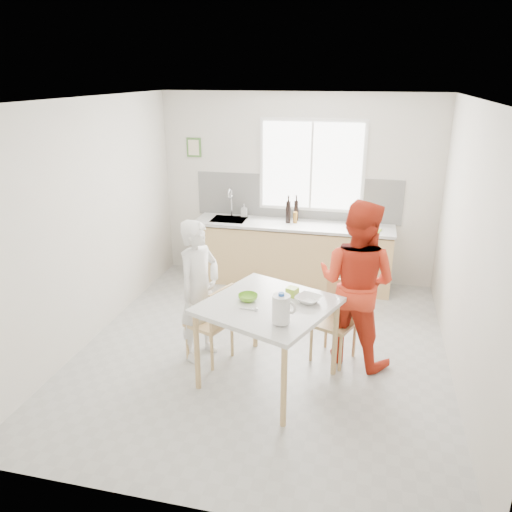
{
  "coord_description": "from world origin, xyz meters",
  "views": [
    {
      "loc": [
        1.04,
        -4.81,
        2.94
      ],
      "look_at": [
        -0.13,
        0.2,
        1.04
      ],
      "focal_mm": 35.0,
      "sensor_mm": 36.0,
      "label": 1
    }
  ],
  "objects": [
    {
      "name": "backsplash",
      "position": [
        0.0,
        2.24,
        1.23
      ],
      "size": [
        3.0,
        0.02,
        0.65
      ],
      "primitive_type": "cube",
      "color": "white",
      "rests_on": "room_shell"
    },
    {
      "name": "person_white",
      "position": [
        -0.64,
        -0.26,
        0.77
      ],
      "size": [
        0.55,
        0.66,
        1.54
      ],
      "primitive_type": "imported",
      "rotation": [
        0.0,
        0.0,
        1.19
      ],
      "color": "white",
      "rests_on": "ground"
    },
    {
      "name": "jar_amber",
      "position": [
        0.02,
        1.98,
        1.0
      ],
      "size": [
        0.06,
        0.06,
        0.16
      ],
      "primitive_type": "cylinder",
      "color": "#956320",
      "rests_on": "kitchen_counter"
    },
    {
      "name": "bowl_green",
      "position": [
        -0.04,
        -0.55,
        0.89
      ],
      "size": [
        0.25,
        0.25,
        0.06
      ],
      "primitive_type": "imported",
      "rotation": [
        0.0,
        0.0,
        -0.38
      ],
      "color": "#71B82A",
      "rests_on": "dining_table"
    },
    {
      "name": "kitchen_counter",
      "position": [
        -0.0,
        1.95,
        0.42
      ],
      "size": [
        2.84,
        0.64,
        1.37
      ],
      "color": "#DAB275",
      "rests_on": "ground"
    },
    {
      "name": "milk_jug",
      "position": [
        0.37,
        -0.96,
        1.01
      ],
      "size": [
        0.22,
        0.16,
        0.28
      ],
      "rotation": [
        0.0,
        0.0,
        -0.38
      ],
      "color": "white",
      "rests_on": "dining_table"
    },
    {
      "name": "window",
      "position": [
        0.2,
        2.23,
        1.7
      ],
      "size": [
        1.5,
        0.06,
        1.3
      ],
      "color": "white",
      "rests_on": "room_shell"
    },
    {
      "name": "person_red",
      "position": [
        0.97,
        0.05,
        0.89
      ],
      "size": [
        1.05,
        0.94,
        1.77
      ],
      "primitive_type": "imported",
      "rotation": [
        0.0,
        0.0,
        2.76
      ],
      "color": "red",
      "rests_on": "ground"
    },
    {
      "name": "picture_frame",
      "position": [
        -1.55,
        2.23,
        1.9
      ],
      "size": [
        0.22,
        0.03,
        0.28
      ],
      "color": "#4C7B38",
      "rests_on": "room_shell"
    },
    {
      "name": "room_shell",
      "position": [
        0.0,
        0.0,
        1.64
      ],
      "size": [
        4.5,
        4.5,
        4.5
      ],
      "color": "silver",
      "rests_on": "ground"
    },
    {
      "name": "bowl_white",
      "position": [
        0.54,
        -0.46,
        0.89
      ],
      "size": [
        0.31,
        0.31,
        0.06
      ],
      "primitive_type": "imported",
      "rotation": [
        0.0,
        0.0,
        -0.38
      ],
      "color": "white",
      "rests_on": "dining_table"
    },
    {
      "name": "chair_far",
      "position": [
        0.79,
        0.05,
        0.48
      ],
      "size": [
        0.52,
        0.52,
        0.87
      ],
      "rotation": [
        0.0,
        0.0,
        -0.38
      ],
      "color": "#DAB275",
      "rests_on": "ground"
    },
    {
      "name": "ground",
      "position": [
        0.0,
        0.0,
        0.0
      ],
      "size": [
        4.5,
        4.5,
        0.0
      ],
      "primitive_type": "plane",
      "color": "#B7B7B2",
      "rests_on": "ground"
    },
    {
      "name": "soap_bottle",
      "position": [
        -0.77,
        2.14,
        1.01
      ],
      "size": [
        0.09,
        0.1,
        0.19
      ],
      "primitive_type": "imported",
      "rotation": [
        0.0,
        0.0,
        0.1
      ],
      "color": "#999999",
      "rests_on": "kitchen_counter"
    },
    {
      "name": "cutting_board",
      "position": [
        1.03,
        1.83,
        0.93
      ],
      "size": [
        0.4,
        0.32,
        0.01
      ],
      "primitive_type": "cube",
      "rotation": [
        0.0,
        0.0,
        -0.23
      ],
      "color": "#9BBF2C",
      "rests_on": "kitchen_counter"
    },
    {
      "name": "chair_left",
      "position": [
        -0.47,
        -0.33,
        0.48
      ],
      "size": [
        0.52,
        0.52,
        0.87
      ],
      "rotation": [
        0.0,
        0.0,
        -1.95
      ],
      "color": "#DAB275",
      "rests_on": "ground"
    },
    {
      "name": "wine_bottle_a",
      "position": [
        -0.08,
        1.97,
        1.08
      ],
      "size": [
        0.07,
        0.07,
        0.32
      ],
      "primitive_type": "cylinder",
      "color": "black",
      "rests_on": "kitchen_counter"
    },
    {
      "name": "spoon",
      "position": [
        0.01,
        -0.75,
        0.87
      ],
      "size": [
        0.16,
        0.02,
        0.01
      ],
      "primitive_type": "cylinder",
      "rotation": [
        0.0,
        1.57,
        -0.03
      ],
      "color": "#A5A5AA",
      "rests_on": "dining_table"
    },
    {
      "name": "wine_bottle_b",
      "position": [
        0.01,
        2.12,
        1.07
      ],
      "size": [
        0.07,
        0.07,
        0.3
      ],
      "primitive_type": "cylinder",
      "color": "black",
      "rests_on": "kitchen_counter"
    },
    {
      "name": "dining_table",
      "position": [
        0.17,
        -0.58,
        0.77
      ],
      "size": [
        1.45,
        1.45,
        0.86
      ],
      "rotation": [
        0.0,
        0.0,
        -0.38
      ],
      "color": "silver",
      "rests_on": "ground"
    },
    {
      "name": "green_box",
      "position": [
        0.36,
        -0.36,
        0.91
      ],
      "size": [
        0.13,
        0.13,
        0.09
      ],
      "primitive_type": "cube",
      "rotation": [
        0.0,
        0.0,
        -0.38
      ],
      "color": "#9AC82E",
      "rests_on": "dining_table"
    }
  ]
}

